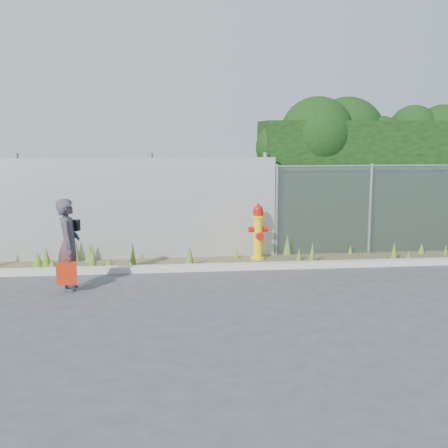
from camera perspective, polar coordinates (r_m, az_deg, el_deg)
name	(u,v)px	position (r m, az deg, el deg)	size (l,w,h in m)	color
ground	(250,295)	(9.62, 2.70, -7.19)	(80.00, 80.00, 0.00)	#3E3D40
curb	(237,267)	(11.33, 1.29, -4.35)	(16.00, 0.22, 0.12)	#AAA39A
weed_strip	(221,257)	(11.91, -0.26, -3.35)	(16.00, 1.31, 0.53)	#4E442C
corrugated_fence	(79,210)	(12.36, -14.54, 1.42)	(8.50, 0.21, 2.30)	silver
chainlink_fence	(415,208)	(13.49, 18.81, 1.54)	(6.50, 0.07, 2.05)	gray
hedge	(403,163)	(14.40, 17.71, 5.94)	(7.49, 2.19, 3.59)	black
fire_hydrant	(258,233)	(12.08, 3.48, -0.89)	(0.41, 0.37, 1.24)	#E2B90B
woman	(69,245)	(10.10, -15.51, -2.03)	(0.59, 0.38, 1.61)	#0E505B
red_tote_bag	(66,273)	(9.94, -15.71, -4.85)	(0.34, 0.13, 0.45)	#B6130A
black_shoulder_bag	(72,225)	(10.15, -15.16, -0.10)	(0.26, 0.11, 0.19)	black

